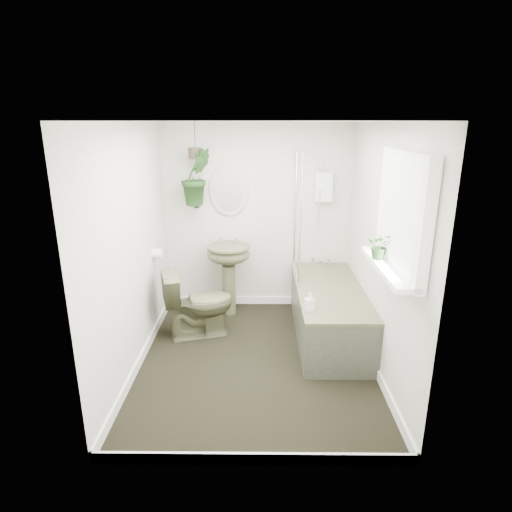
{
  "coord_description": "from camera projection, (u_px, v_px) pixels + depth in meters",
  "views": [
    {
      "loc": [
        0.04,
        -3.81,
        2.3
      ],
      "look_at": [
        0.0,
        0.15,
        1.05
      ],
      "focal_mm": 30.0,
      "sensor_mm": 36.0,
      "label": 1
    }
  ],
  "objects": [
    {
      "name": "toilet_roll_holder",
      "position": [
        157.0,
        254.0,
        4.73
      ],
      "size": [
        0.11,
        0.11,
        0.11
      ],
      "primitive_type": "cylinder",
      "rotation": [
        0.0,
        1.57,
        0.0
      ],
      "color": "white",
      "rests_on": "wall_left"
    },
    {
      "name": "wall_sconce",
      "position": [
        196.0,
        199.0,
        5.2
      ],
      "size": [
        0.04,
        0.04,
        0.22
      ],
      "primitive_type": "cylinder",
      "color": "black",
      "rests_on": "wall_back"
    },
    {
      "name": "window_sill",
      "position": [
        388.0,
        267.0,
        3.27
      ],
      "size": [
        0.18,
        1.0,
        0.04
      ],
      "primitive_type": "cube",
      "color": "white",
      "rests_on": "wall_right"
    },
    {
      "name": "wall_front",
      "position": [
        254.0,
        317.0,
        2.63
      ],
      "size": [
        2.3,
        0.02,
        2.3
      ],
      "primitive_type": "cube",
      "color": "silver",
      "rests_on": "ground"
    },
    {
      "name": "floor",
      "position": [
        256.0,
        360.0,
        4.32
      ],
      "size": [
        2.3,
        2.8,
        0.02
      ],
      "primitive_type": "cube",
      "color": "black",
      "rests_on": "ground"
    },
    {
      "name": "shower_box",
      "position": [
        324.0,
        187.0,
        5.12
      ],
      "size": [
        0.2,
        0.1,
        0.35
      ],
      "primitive_type": "cube",
      "color": "white",
      "rests_on": "wall_back"
    },
    {
      "name": "hanging_plant",
      "position": [
        196.0,
        177.0,
        4.95
      ],
      "size": [
        0.46,
        0.43,
        0.66
      ],
      "primitive_type": "imported",
      "rotation": [
        0.0,
        0.0,
        0.53
      ],
      "color": "black",
      "rests_on": "ceiling"
    },
    {
      "name": "soap_bottle",
      "position": [
        310.0,
        302.0,
        4.05
      ],
      "size": [
        0.1,
        0.1,
        0.17
      ],
      "primitive_type": "imported",
      "rotation": [
        0.0,
        0.0,
        0.38
      ],
      "color": "black",
      "rests_on": "bathtub"
    },
    {
      "name": "wall_back",
      "position": [
        257.0,
        218.0,
        5.32
      ],
      "size": [
        2.3,
        0.02,
        2.3
      ],
      "primitive_type": "cube",
      "color": "silver",
      "rests_on": "ground"
    },
    {
      "name": "skirting",
      "position": [
        256.0,
        355.0,
        4.3
      ],
      "size": [
        2.3,
        2.8,
        0.1
      ],
      "primitive_type": "cube",
      "color": "white",
      "rests_on": "floor"
    },
    {
      "name": "bathtub",
      "position": [
        329.0,
        312.0,
        4.7
      ],
      "size": [
        0.72,
        1.72,
        0.58
      ],
      "primitive_type": null,
      "color": "#4E5134",
      "rests_on": "floor"
    },
    {
      "name": "wall_left",
      "position": [
        132.0,
        250.0,
        3.98
      ],
      "size": [
        0.02,
        2.8,
        2.3
      ],
      "primitive_type": "cube",
      "color": "silver",
      "rests_on": "ground"
    },
    {
      "name": "wall_right",
      "position": [
        381.0,
        251.0,
        3.96
      ],
      "size": [
        0.02,
        2.8,
        2.3
      ],
      "primitive_type": "cube",
      "color": "silver",
      "rests_on": "ground"
    },
    {
      "name": "bath_screen",
      "position": [
        298.0,
        215.0,
        4.88
      ],
      "size": [
        0.04,
        0.72,
        1.4
      ],
      "primitive_type": null,
      "color": "silver",
      "rests_on": "bathtub"
    },
    {
      "name": "pedestal_sink",
      "position": [
        229.0,
        280.0,
        5.24
      ],
      "size": [
        0.53,
        0.46,
        0.89
      ],
      "primitive_type": null,
      "rotation": [
        0.0,
        0.0,
        0.03
      ],
      "color": "#4E5134",
      "rests_on": "floor"
    },
    {
      "name": "window_blinds",
      "position": [
        397.0,
        213.0,
        3.15
      ],
      "size": [
        0.01,
        0.86,
        0.76
      ],
      "primitive_type": "cube",
      "color": "white",
      "rests_on": "wall_right"
    },
    {
      "name": "hanging_pot",
      "position": [
        196.0,
        153.0,
        4.87
      ],
      "size": [
        0.16,
        0.16,
        0.12
      ],
      "primitive_type": "cylinder",
      "color": "#362F21",
      "rests_on": "ceiling"
    },
    {
      "name": "oval_mirror",
      "position": [
        229.0,
        190.0,
        5.18
      ],
      "size": [
        0.46,
        0.03,
        0.62
      ],
      "primitive_type": "ellipsoid",
      "color": "#BBB7A1",
      "rests_on": "wall_back"
    },
    {
      "name": "window_recess",
      "position": [
        403.0,
        213.0,
        3.15
      ],
      "size": [
        0.08,
        1.0,
        0.9
      ],
      "primitive_type": "cube",
      "color": "white",
      "rests_on": "wall_right"
    },
    {
      "name": "ceiling",
      "position": [
        256.0,
        120.0,
        3.63
      ],
      "size": [
        2.3,
        2.8,
        0.02
      ],
      "primitive_type": "cube",
      "color": "white",
      "rests_on": "ground"
    },
    {
      "name": "sill_plant",
      "position": [
        380.0,
        246.0,
        3.39
      ],
      "size": [
        0.24,
        0.22,
        0.21
      ],
      "primitive_type": "imported",
      "rotation": [
        0.0,
        0.0,
        -0.36
      ],
      "color": "black",
      "rests_on": "window_sill"
    },
    {
      "name": "toilet",
      "position": [
        198.0,
        303.0,
        4.72
      ],
      "size": [
        0.84,
        0.63,
        0.77
      ],
      "primitive_type": "imported",
      "rotation": [
        0.0,
        0.0,
        1.87
      ],
      "color": "#4E5134",
      "rests_on": "floor"
    }
  ]
}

